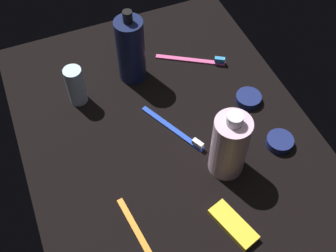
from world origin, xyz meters
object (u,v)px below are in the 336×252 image
at_px(toothbrush_blue, 176,130).
at_px(cream_tin_left, 280,142).
at_px(bodywash_bottle, 229,145).
at_px(cream_tin_right, 248,98).
at_px(deodorant_stick, 76,86).
at_px(toothbrush_pink, 195,59).
at_px(lotion_bottle, 131,50).
at_px(toothbrush_orange, 142,241).
at_px(snack_bar_yellow, 233,225).

distance_m(toothbrush_blue, cream_tin_left, 0.23).
relative_size(bodywash_bottle, cream_tin_right, 2.89).
height_order(deodorant_stick, toothbrush_pink, deodorant_stick).
bearing_deg(deodorant_stick, toothbrush_pink, 92.49).
bearing_deg(toothbrush_pink, cream_tin_left, 12.26).
distance_m(bodywash_bottle, cream_tin_right, 0.21).
height_order(lotion_bottle, toothbrush_blue, lotion_bottle).
relative_size(deodorant_stick, toothbrush_orange, 0.56).
distance_m(toothbrush_pink, snack_bar_yellow, 0.46).
xyz_separation_m(deodorant_stick, toothbrush_pink, (-0.01, 0.31, -0.04)).
bearing_deg(toothbrush_orange, cream_tin_left, 105.09).
xyz_separation_m(toothbrush_blue, cream_tin_left, (0.12, 0.20, 0.00)).
relative_size(toothbrush_orange, cream_tin_left, 3.02).
bearing_deg(cream_tin_right, bodywash_bottle, -43.10).
height_order(bodywash_bottle, toothbrush_pink, bodywash_bottle).
bearing_deg(lotion_bottle, toothbrush_pink, 85.03).
height_order(cream_tin_left, cream_tin_right, cream_tin_left).
bearing_deg(deodorant_stick, bodywash_bottle, 39.00).
distance_m(toothbrush_pink, toothbrush_orange, 0.50).
height_order(deodorant_stick, toothbrush_blue, deodorant_stick).
bearing_deg(cream_tin_left, deodorant_stick, -127.87).
bearing_deg(lotion_bottle, toothbrush_blue, 8.79).
bearing_deg(toothbrush_orange, snack_bar_yellow, 77.95).
relative_size(lotion_bottle, deodorant_stick, 1.94).
xyz_separation_m(toothbrush_pink, toothbrush_orange, (0.40, -0.29, 0.00)).
bearing_deg(toothbrush_blue, bodywash_bottle, 27.15).
relative_size(deodorant_stick, toothbrush_pink, 0.63).
height_order(toothbrush_pink, cream_tin_right, toothbrush_pink).
distance_m(lotion_bottle, snack_bar_yellow, 0.46).
xyz_separation_m(lotion_bottle, toothbrush_blue, (0.20, 0.03, -0.08)).
bearing_deg(toothbrush_blue, cream_tin_left, 59.23).
xyz_separation_m(bodywash_bottle, toothbrush_blue, (-0.12, -0.06, -0.07)).
relative_size(lotion_bottle, cream_tin_left, 3.31).
distance_m(toothbrush_blue, cream_tin_right, 0.20).
height_order(bodywash_bottle, cream_tin_left, bodywash_bottle).
bearing_deg(cream_tin_left, bodywash_bottle, -88.00).
bearing_deg(bodywash_bottle, cream_tin_right, 136.90).
height_order(bodywash_bottle, deodorant_stick, bodywash_bottle).
height_order(deodorant_stick, snack_bar_yellow, deodorant_stick).
bearing_deg(cream_tin_right, deodorant_stick, -112.72).
xyz_separation_m(toothbrush_blue, toothbrush_orange, (0.22, -0.16, 0.00)).
xyz_separation_m(lotion_bottle, toothbrush_pink, (0.01, 0.16, -0.08)).
distance_m(bodywash_bottle, deodorant_stick, 0.38).
height_order(deodorant_stick, toothbrush_orange, deodorant_stick).
height_order(lotion_bottle, toothbrush_orange, lotion_bottle).
bearing_deg(snack_bar_yellow, toothbrush_orange, -119.40).
bearing_deg(toothbrush_blue, cream_tin_right, 95.33).
bearing_deg(toothbrush_orange, cream_tin_right, 123.31).
xyz_separation_m(bodywash_bottle, cream_tin_right, (-0.14, 0.13, -0.07)).
bearing_deg(toothbrush_blue, toothbrush_pink, 144.90).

